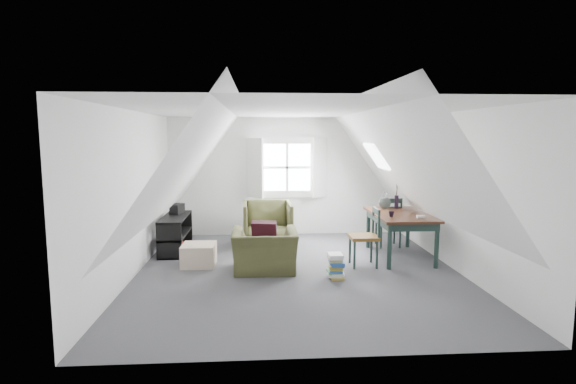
{
  "coord_description": "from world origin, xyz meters",
  "views": [
    {
      "loc": [
        -0.6,
        -6.8,
        2.13
      ],
      "look_at": [
        -0.12,
        0.6,
        1.19
      ],
      "focal_mm": 28.0,
      "sensor_mm": 36.0,
      "label": 1
    }
  ],
  "objects": [
    {
      "name": "wall_front",
      "position": [
        0.0,
        -2.75,
        1.25
      ],
      "size": [
        5.0,
        0.0,
        5.0
      ],
      "primitive_type": "plane",
      "rotation": [
        -1.57,
        0.0,
        0.0
      ],
      "color": "silver",
      "rests_on": "ground"
    },
    {
      "name": "slope_right",
      "position": [
        1.55,
        0.0,
        1.78
      ],
      "size": [
        3.19,
        5.5,
        4.48
      ],
      "primitive_type": "plane",
      "rotation": [
        0.0,
        -2.19,
        0.0
      ],
      "color": "white",
      "rests_on": "wall_right"
    },
    {
      "name": "dining_chair_far",
      "position": [
        1.87,
        1.5,
        0.5
      ],
      "size": [
        0.45,
        0.45,
        0.96
      ],
      "rotation": [
        0.0,
        0.0,
        3.28
      ],
      "color": "brown",
      "rests_on": "floor"
    },
    {
      "name": "vase_twigs",
      "position": [
        1.95,
        1.3,
        0.91
      ],
      "size": [
        0.08,
        0.09,
        0.6
      ],
      "rotation": [
        0.0,
        0.0,
        0.13
      ],
      "color": "black",
      "rests_on": "dining_table"
    },
    {
      "name": "dining_chair_near",
      "position": [
        1.13,
        0.27,
        0.5
      ],
      "size": [
        0.45,
        0.45,
        0.96
      ],
      "rotation": [
        0.0,
        0.0,
        -1.24
      ],
      "color": "brown",
      "rests_on": "floor"
    },
    {
      "name": "throw_pillow",
      "position": [
        -0.52,
        0.23,
        0.58
      ],
      "size": [
        0.43,
        0.3,
        0.41
      ],
      "primitive_type": "cube",
      "rotation": [
        0.31,
        0.0,
        -0.18
      ],
      "color": "#380F1D",
      "rests_on": "armchair_near"
    },
    {
      "name": "ottoman",
      "position": [
        -1.6,
        0.46,
        0.18
      ],
      "size": [
        0.54,
        0.54,
        0.36
      ],
      "primitive_type": "cube",
      "rotation": [
        0.0,
        0.0,
        -0.02
      ],
      "color": "#C2AB92",
      "rests_on": "floor"
    },
    {
      "name": "cup",
      "position": [
        1.6,
        0.45,
        0.78
      ],
      "size": [
        0.1,
        0.1,
        0.09
      ],
      "primitive_type": "imported",
      "rotation": [
        0.0,
        0.0,
        -0.05
      ],
      "color": "black",
      "rests_on": "dining_table"
    },
    {
      "name": "magazine_stack",
      "position": [
        0.54,
        -0.34,
        0.18
      ],
      "size": [
        0.27,
        0.33,
        0.37
      ],
      "rotation": [
        0.0,
        0.0,
        -0.33
      ],
      "color": "#B29933",
      "rests_on": "floor"
    },
    {
      "name": "dormer_window",
      "position": [
        0.0,
        2.68,
        1.45
      ],
      "size": [
        1.71,
        0.35,
        1.3
      ],
      "color": "white",
      "rests_on": "wall_back"
    },
    {
      "name": "wall_back",
      "position": [
        0.0,
        2.75,
        1.25
      ],
      "size": [
        5.0,
        0.0,
        5.0
      ],
      "primitive_type": "plane",
      "rotation": [
        1.57,
        0.0,
        0.0
      ],
      "color": "silver",
      "rests_on": "ground"
    },
    {
      "name": "wall_left",
      "position": [
        -2.5,
        0.0,
        1.25
      ],
      "size": [
        0.0,
        5.5,
        5.5
      ],
      "primitive_type": "plane",
      "rotation": [
        1.57,
        0.0,
        1.57
      ],
      "color": "silver",
      "rests_on": "ground"
    },
    {
      "name": "floor",
      "position": [
        0.0,
        0.0,
        0.0
      ],
      "size": [
        5.5,
        5.5,
        0.0
      ],
      "primitive_type": "plane",
      "color": "#46454A",
      "rests_on": "ground"
    },
    {
      "name": "skylight",
      "position": [
        1.55,
        1.3,
        1.75
      ],
      "size": [
        0.35,
        0.75,
        0.47
      ],
      "primitive_type": "cube",
      "rotation": [
        0.0,
        0.95,
        0.0
      ],
      "color": "white",
      "rests_on": "slope_right"
    },
    {
      "name": "demijohn",
      "position": [
        1.7,
        1.2,
        0.91
      ],
      "size": [
        0.22,
        0.22,
        0.31
      ],
      "rotation": [
        0.0,
        0.0,
        -0.26
      ],
      "color": "silver",
      "rests_on": "dining_table"
    },
    {
      "name": "media_shelf",
      "position": [
        -2.15,
        1.4,
        0.29
      ],
      "size": [
        0.43,
        1.28,
        0.65
      ],
      "rotation": [
        0.0,
        0.0,
        0.09
      ],
      "color": "black",
      "rests_on": "floor"
    },
    {
      "name": "armchair_near",
      "position": [
        -0.52,
        0.08,
        0.0
      ],
      "size": [
        1.01,
        0.88,
        0.65
      ],
      "primitive_type": "imported",
      "rotation": [
        0.0,
        0.0,
        3.14
      ],
      "color": "#3F4121",
      "rests_on": "floor"
    },
    {
      "name": "electronics_box",
      "position": [
        -2.15,
        1.7,
        0.74
      ],
      "size": [
        0.27,
        0.31,
        0.21
      ],
      "primitive_type": "cube",
      "rotation": [
        0.0,
        0.0,
        -0.38
      ],
      "color": "black",
      "rests_on": "media_shelf"
    },
    {
      "name": "dining_table",
      "position": [
        1.85,
        0.75,
        0.68
      ],
      "size": [
        0.94,
        1.56,
        0.78
      ],
      "rotation": [
        0.0,
        0.0,
        0.02
      ],
      "color": "#35190D",
      "rests_on": "floor"
    },
    {
      "name": "wall_right",
      "position": [
        2.5,
        0.0,
        1.25
      ],
      "size": [
        0.0,
        5.5,
        5.5
      ],
      "primitive_type": "plane",
      "rotation": [
        1.57,
        0.0,
        -1.57
      ],
      "color": "silver",
      "rests_on": "ground"
    },
    {
      "name": "paper_box",
      "position": [
        2.05,
        0.3,
        0.8
      ],
      "size": [
        0.13,
        0.1,
        0.04
      ],
      "primitive_type": "cube",
      "rotation": [
        0.0,
        0.0,
        -0.11
      ],
      "color": "white",
      "rests_on": "dining_table"
    },
    {
      "name": "ceiling",
      "position": [
        0.0,
        0.0,
        2.5
      ],
      "size": [
        5.5,
        5.5,
        0.0
      ],
      "primitive_type": "plane",
      "rotation": [
        3.14,
        0.0,
        0.0
      ],
      "color": "white",
      "rests_on": "wall_back"
    },
    {
      "name": "armchair_far",
      "position": [
        -0.44,
        1.75,
        0.0
      ],
      "size": [
        0.95,
        0.97,
        0.86
      ],
      "primitive_type": "imported",
      "rotation": [
        0.0,
        0.0,
        0.03
      ],
      "color": "#3F4121",
      "rests_on": "floor"
    },
    {
      "name": "slope_left",
      "position": [
        -1.55,
        0.0,
        1.78
      ],
      "size": [
        3.19,
        5.5,
        4.48
      ],
      "primitive_type": "plane",
      "rotation": [
        0.0,
        2.19,
        0.0
      ],
      "color": "white",
      "rests_on": "wall_left"
    }
  ]
}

